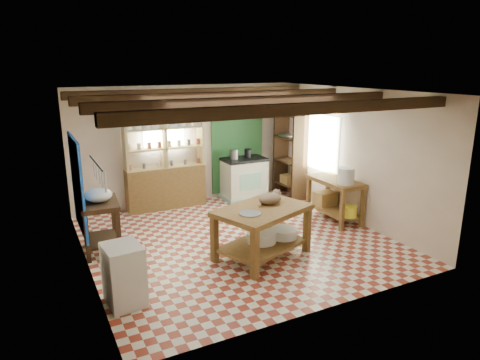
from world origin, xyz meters
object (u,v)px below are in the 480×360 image
work_table (262,232)px  white_cabinet (124,275)px  prep_table (101,227)px  right_counter (334,200)px  stove (244,178)px  cat (270,198)px

work_table → white_cabinet: 2.33m
prep_table → right_counter: bearing=-2.5°
work_table → white_cabinet: bearing=170.4°
work_table → prep_table: 2.65m
stove → cat: cat is taller
work_table → cat: 0.56m
right_counter → cat: cat is taller
work_table → stove: stove is taller
stove → cat: (-0.97, -2.79, 0.44)m
prep_table → cat: (2.49, -1.24, 0.48)m
work_table → white_cabinet: size_ratio=1.81×
prep_table → right_counter: size_ratio=0.74×
right_counter → white_cabinet: bearing=-163.7°
stove → prep_table: size_ratio=1.12×
stove → white_cabinet: size_ratio=1.21×
white_cabinet → cat: bearing=7.8°
prep_table → cat: size_ratio=2.20×
stove → white_cabinet: 4.84m
white_cabinet → right_counter: (4.40, 1.23, 0.02)m
white_cabinet → cat: cat is taller
right_counter → cat: size_ratio=2.99×
stove → white_cabinet: stove is taller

